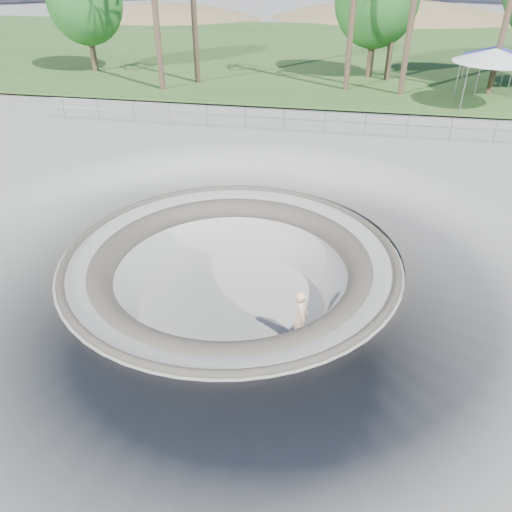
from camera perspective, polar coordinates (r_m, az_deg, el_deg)
ground at (r=15.33m, az=-2.89°, el=0.07°), size 180.00×180.00×0.00m
skate_bowl at (r=16.37m, az=-2.72°, el=-5.38°), size 14.00×14.00×4.10m
grass_strip at (r=47.40m, az=7.10°, el=22.21°), size 180.00×36.00×0.12m
distant_hills at (r=71.43m, az=11.42°, el=19.20°), size 103.20×45.00×28.60m
safety_railing at (r=25.91m, az=3.24°, el=15.34°), size 25.00×0.06×1.03m
skateboard at (r=15.02m, az=4.97°, el=-9.51°), size 0.89×0.48×0.09m
skater at (r=14.46m, az=5.13°, el=-6.91°), size 0.57×0.71×1.71m
canopy_white at (r=31.96m, az=25.61°, el=19.95°), size 6.12×6.12×3.09m
canopy_blue at (r=35.42m, az=25.82°, el=20.30°), size 5.34×5.34×2.73m
bushy_tree_left at (r=40.09m, az=-19.00°, el=25.79°), size 5.18×4.71×7.48m
bushy_tree_mid at (r=37.25m, az=13.66°, el=26.55°), size 5.46×4.97×7.88m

